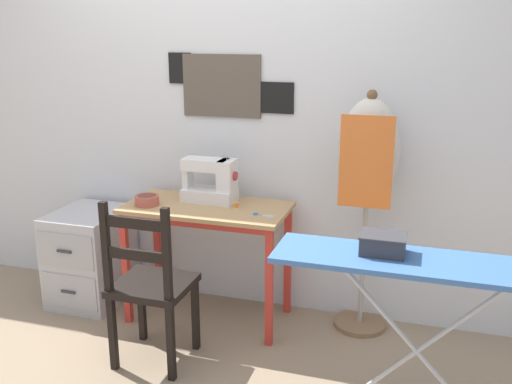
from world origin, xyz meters
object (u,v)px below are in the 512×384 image
object	(u,v)px
thread_spool_near_machine	(236,205)
ironing_board	(424,271)
fabric_bowl	(147,200)
scissors	(260,215)
filing_cabinet	(91,256)
dress_form	(368,163)
sewing_machine	(212,182)
storage_box	(383,244)
wooden_chair	(151,287)

from	to	relation	value
thread_spool_near_machine	ironing_board	size ratio (longest dim) A/B	0.03
fabric_bowl	scissors	distance (m)	0.71
filing_cabinet	dress_form	xyz separation A→B (m)	(1.78, 0.17, 0.72)
sewing_machine	storage_box	size ratio (longest dim) A/B	1.72
scissors	wooden_chair	distance (m)	0.73
scissors	filing_cabinet	size ratio (longest dim) A/B	0.22
thread_spool_near_machine	wooden_chair	world-z (taller)	wooden_chair
storage_box	wooden_chair	bearing A→B (deg)	173.84
dress_form	filing_cabinet	bearing A→B (deg)	-174.65
fabric_bowl	thread_spool_near_machine	bearing A→B (deg)	10.67
scissors	fabric_bowl	bearing A→B (deg)	-178.84
thread_spool_near_machine	ironing_board	world-z (taller)	ironing_board
sewing_machine	storage_box	bearing A→B (deg)	-35.69
scissors	ironing_board	xyz separation A→B (m)	(0.92, -0.65, 0.04)
scissors	wooden_chair	world-z (taller)	wooden_chair
thread_spool_near_machine	storage_box	size ratio (longest dim) A/B	0.19
wooden_chair	thread_spool_near_machine	bearing A→B (deg)	63.55
wooden_chair	filing_cabinet	xyz separation A→B (m)	(-0.75, 0.56, -0.14)
sewing_machine	fabric_bowl	xyz separation A→B (m)	(-0.35, -0.19, -0.10)
scissors	ironing_board	bearing A→B (deg)	-35.36
scissors	storage_box	bearing A→B (deg)	-39.82
fabric_bowl	wooden_chair	xyz separation A→B (m)	(0.25, -0.47, -0.32)
sewing_machine	thread_spool_near_machine	size ratio (longest dim) A/B	9.21
scissors	dress_form	world-z (taller)	dress_form
sewing_machine	dress_form	size ratio (longest dim) A/B	0.23
sewing_machine	storage_box	xyz separation A→B (m)	(1.10, -0.79, 0.01)
sewing_machine	fabric_bowl	bearing A→B (deg)	-151.68
ironing_board	dress_form	bearing A→B (deg)	111.18
thread_spool_near_machine	filing_cabinet	distance (m)	1.13
ironing_board	storage_box	distance (m)	0.20
sewing_machine	ironing_board	size ratio (longest dim) A/B	0.27
thread_spool_near_machine	filing_cabinet	size ratio (longest dim) A/B	0.06
thread_spool_near_machine	storage_box	distance (m)	1.16
filing_cabinet	thread_spool_near_machine	bearing A→B (deg)	0.58
scissors	storage_box	size ratio (longest dim) A/B	0.69
ironing_board	filing_cabinet	bearing A→B (deg)	161.10
thread_spool_near_machine	filing_cabinet	world-z (taller)	thread_spool_near_machine
scissors	wooden_chair	size ratio (longest dim) A/B	0.14
thread_spool_near_machine	dress_form	distance (m)	0.81
fabric_bowl	filing_cabinet	distance (m)	0.68
storage_box	ironing_board	bearing A→B (deg)	-10.60
scissors	dress_form	xyz separation A→B (m)	(0.57, 0.24, 0.29)
dress_form	ironing_board	bearing A→B (deg)	-68.82
scissors	thread_spool_near_machine	distance (m)	0.20
scissors	storage_box	world-z (taller)	storage_box
fabric_bowl	thread_spool_near_machine	distance (m)	0.55
storage_box	scissors	bearing A→B (deg)	140.18
wooden_chair	storage_box	xyz separation A→B (m)	(1.20, -0.13, 0.43)
wooden_chair	filing_cabinet	distance (m)	0.95
fabric_bowl	scissors	bearing A→B (deg)	1.16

